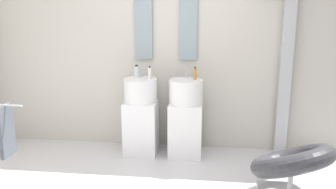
{
  "coord_description": "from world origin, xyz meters",
  "views": [
    {
      "loc": [
        0.54,
        -2.8,
        1.77
      ],
      "look_at": [
        0.15,
        0.55,
        0.95
      ],
      "focal_mm": 37.72,
      "sensor_mm": 36.0,
      "label": 1
    }
  ],
  "objects_px": {
    "pedestal_sink_left": "(141,116)",
    "towel_rack": "(4,133)",
    "shower_column": "(284,68)",
    "lounge_chair": "(292,166)",
    "soap_bottle_white": "(150,73)",
    "soap_bottle_clear": "(137,72)",
    "pedestal_sink_right": "(186,118)",
    "soap_bottle_amber": "(195,74)"
  },
  "relations": [
    {
      "from": "shower_column",
      "to": "soap_bottle_amber",
      "type": "bearing_deg",
      "value": -169.68
    },
    {
      "from": "towel_rack",
      "to": "soap_bottle_white",
      "type": "distance_m",
      "value": 1.7
    },
    {
      "from": "lounge_chair",
      "to": "soap_bottle_white",
      "type": "relative_size",
      "value": 6.78
    },
    {
      "from": "shower_column",
      "to": "lounge_chair",
      "type": "bearing_deg",
      "value": -95.36
    },
    {
      "from": "lounge_chair",
      "to": "soap_bottle_clear",
      "type": "xyz_separation_m",
      "value": [
        -1.67,
        1.04,
        0.67
      ]
    },
    {
      "from": "pedestal_sink_left",
      "to": "towel_rack",
      "type": "height_order",
      "value": "pedestal_sink_left"
    },
    {
      "from": "pedestal_sink_right",
      "to": "lounge_chair",
      "type": "relative_size",
      "value": 0.95
    },
    {
      "from": "shower_column",
      "to": "pedestal_sink_left",
      "type": "bearing_deg",
      "value": -173.07
    },
    {
      "from": "shower_column",
      "to": "soap_bottle_white",
      "type": "distance_m",
      "value": 1.62
    },
    {
      "from": "shower_column",
      "to": "towel_rack",
      "type": "height_order",
      "value": "shower_column"
    },
    {
      "from": "pedestal_sink_right",
      "to": "soap_bottle_amber",
      "type": "relative_size",
      "value": 6.75
    },
    {
      "from": "towel_rack",
      "to": "shower_column",
      "type": "bearing_deg",
      "value": 26.04
    },
    {
      "from": "lounge_chair",
      "to": "towel_rack",
      "type": "relative_size",
      "value": 1.16
    },
    {
      "from": "pedestal_sink_left",
      "to": "soap_bottle_clear",
      "type": "height_order",
      "value": "soap_bottle_clear"
    },
    {
      "from": "pedestal_sink_left",
      "to": "soap_bottle_clear",
      "type": "xyz_separation_m",
      "value": [
        -0.06,
        0.07,
        0.54
      ]
    },
    {
      "from": "lounge_chair",
      "to": "soap_bottle_clear",
      "type": "bearing_deg",
      "value": 148.04
    },
    {
      "from": "pedestal_sink_left",
      "to": "pedestal_sink_right",
      "type": "xyz_separation_m",
      "value": [
        0.55,
        0.0,
        0.0
      ]
    },
    {
      "from": "towel_rack",
      "to": "soap_bottle_clear",
      "type": "height_order",
      "value": "soap_bottle_clear"
    },
    {
      "from": "towel_rack",
      "to": "soap_bottle_amber",
      "type": "xyz_separation_m",
      "value": [
        1.75,
        1.18,
        0.39
      ]
    },
    {
      "from": "shower_column",
      "to": "soap_bottle_amber",
      "type": "relative_size",
      "value": 13.17
    },
    {
      "from": "shower_column",
      "to": "soap_bottle_white",
      "type": "bearing_deg",
      "value": -171.04
    },
    {
      "from": "soap_bottle_white",
      "to": "pedestal_sink_left",
      "type": "bearing_deg",
      "value": 160.65
    },
    {
      "from": "shower_column",
      "to": "soap_bottle_white",
      "type": "relative_size",
      "value": 12.61
    },
    {
      "from": "soap_bottle_white",
      "to": "soap_bottle_clear",
      "type": "relative_size",
      "value": 1.03
    },
    {
      "from": "pedestal_sink_left",
      "to": "soap_bottle_clear",
      "type": "bearing_deg",
      "value": 129.63
    },
    {
      "from": "soap_bottle_white",
      "to": "soap_bottle_clear",
      "type": "xyz_separation_m",
      "value": [
        -0.18,
        0.11,
        -0.0
      ]
    },
    {
      "from": "pedestal_sink_right",
      "to": "lounge_chair",
      "type": "height_order",
      "value": "pedestal_sink_right"
    },
    {
      "from": "pedestal_sink_right",
      "to": "towel_rack",
      "type": "relative_size",
      "value": 1.11
    },
    {
      "from": "towel_rack",
      "to": "soap_bottle_amber",
      "type": "bearing_deg",
      "value": 34.02
    },
    {
      "from": "soap_bottle_white",
      "to": "soap_bottle_clear",
      "type": "distance_m",
      "value": 0.21
    },
    {
      "from": "shower_column",
      "to": "soap_bottle_white",
      "type": "height_order",
      "value": "shower_column"
    },
    {
      "from": "soap_bottle_amber",
      "to": "shower_column",
      "type": "bearing_deg",
      "value": 10.32
    },
    {
      "from": "pedestal_sink_left",
      "to": "soap_bottle_white",
      "type": "bearing_deg",
      "value": -19.35
    },
    {
      "from": "soap_bottle_white",
      "to": "soap_bottle_amber",
      "type": "xyz_separation_m",
      "value": [
        0.54,
        0.06,
        -0.0
      ]
    },
    {
      "from": "pedestal_sink_left",
      "to": "towel_rack",
      "type": "xyz_separation_m",
      "value": [
        -1.09,
        -1.17,
        0.15
      ]
    },
    {
      "from": "shower_column",
      "to": "soap_bottle_clear",
      "type": "height_order",
      "value": "shower_column"
    },
    {
      "from": "pedestal_sink_right",
      "to": "pedestal_sink_left",
      "type": "bearing_deg",
      "value": 180.0
    },
    {
      "from": "lounge_chair",
      "to": "towel_rack",
      "type": "xyz_separation_m",
      "value": [
        -2.7,
        -0.19,
        0.28
      ]
    },
    {
      "from": "pedestal_sink_right",
      "to": "soap_bottle_clear",
      "type": "relative_size",
      "value": 6.67
    },
    {
      "from": "shower_column",
      "to": "pedestal_sink_right",
      "type": "bearing_deg",
      "value": -169.84
    },
    {
      "from": "towel_rack",
      "to": "pedestal_sink_left",
      "type": "bearing_deg",
      "value": 46.87
    },
    {
      "from": "soap_bottle_white",
      "to": "shower_column",
      "type": "bearing_deg",
      "value": 8.96
    }
  ]
}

